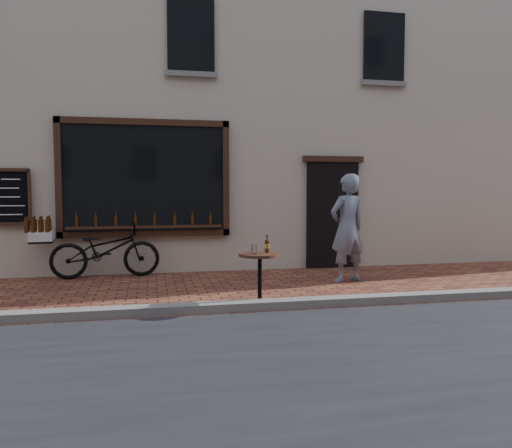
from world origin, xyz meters
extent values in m
plane|color=#5C281D|center=(0.00, 0.00, 0.00)|extent=(90.00, 90.00, 0.00)
cube|color=slate|center=(0.00, 0.20, 0.06)|extent=(90.00, 0.25, 0.12)
cube|color=#C5B39B|center=(0.00, 6.50, 5.00)|extent=(28.00, 6.00, 10.00)
cube|color=black|center=(-1.90, 3.45, 1.85)|extent=(3.00, 0.06, 2.00)
cube|color=black|center=(-1.90, 3.43, 2.91)|extent=(3.24, 0.10, 0.12)
cube|color=black|center=(-1.90, 3.43, 0.79)|extent=(3.24, 0.10, 0.12)
cube|color=black|center=(-3.46, 3.43, 1.85)|extent=(0.12, 0.10, 2.24)
cube|color=black|center=(-0.34, 3.43, 1.85)|extent=(0.12, 0.10, 2.24)
cube|color=black|center=(-1.90, 3.38, 0.92)|extent=(2.90, 0.16, 0.05)
cube|color=black|center=(1.90, 3.46, 1.10)|extent=(1.10, 0.10, 2.20)
cube|color=black|center=(1.90, 3.43, 2.26)|extent=(1.30, 0.10, 0.12)
cube|color=black|center=(-4.30, 3.44, 1.50)|extent=(0.62, 0.04, 0.92)
cylinder|color=#3D1C07|center=(-3.15, 3.38, 1.04)|extent=(0.06, 0.06, 0.19)
cylinder|color=#3D1C07|center=(-2.79, 3.38, 1.04)|extent=(0.06, 0.06, 0.19)
cylinder|color=#3D1C07|center=(-2.44, 3.38, 1.04)|extent=(0.06, 0.06, 0.19)
cylinder|color=#3D1C07|center=(-2.08, 3.38, 1.04)|extent=(0.06, 0.06, 0.19)
cylinder|color=#3D1C07|center=(-1.72, 3.38, 1.04)|extent=(0.06, 0.06, 0.19)
cylinder|color=#3D1C07|center=(-1.36, 3.38, 1.04)|extent=(0.06, 0.06, 0.19)
cylinder|color=#3D1C07|center=(-1.01, 3.38, 1.04)|extent=(0.06, 0.06, 0.19)
cylinder|color=#3D1C07|center=(-0.65, 3.38, 1.04)|extent=(0.06, 0.06, 0.19)
cube|color=black|center=(-1.00, 3.46, 4.60)|extent=(0.90, 0.06, 1.40)
cube|color=black|center=(3.00, 3.46, 4.60)|extent=(0.90, 0.06, 1.40)
imported|color=black|center=(-2.63, 3.20, 0.51)|extent=(2.01, 0.83, 1.03)
cube|color=black|center=(-3.71, 3.12, 0.71)|extent=(0.43, 0.58, 0.03)
cube|color=silver|center=(-3.71, 3.12, 0.81)|extent=(0.43, 0.60, 0.16)
cylinder|color=#3D1C07|center=(-3.58, 2.92, 0.99)|extent=(0.06, 0.06, 0.22)
cylinder|color=#3D1C07|center=(-3.70, 2.91, 0.99)|extent=(0.06, 0.06, 0.22)
cylinder|color=#3D1C07|center=(-3.81, 2.90, 0.99)|extent=(0.06, 0.06, 0.22)
cylinder|color=#3D1C07|center=(-3.93, 2.89, 0.99)|extent=(0.06, 0.06, 0.22)
cylinder|color=#3D1C07|center=(-3.59, 3.06, 0.99)|extent=(0.06, 0.06, 0.22)
cylinder|color=#3D1C07|center=(-3.71, 3.05, 0.99)|extent=(0.06, 0.06, 0.22)
cylinder|color=#3D1C07|center=(-3.82, 3.04, 0.99)|extent=(0.06, 0.06, 0.22)
cylinder|color=#3D1C07|center=(-3.94, 3.03, 0.99)|extent=(0.06, 0.06, 0.22)
cylinder|color=#3D1C07|center=(-3.61, 3.19, 0.99)|extent=(0.06, 0.06, 0.22)
cylinder|color=#3D1C07|center=(-3.72, 3.18, 0.99)|extent=(0.06, 0.06, 0.22)
cylinder|color=#3D1C07|center=(-3.83, 3.18, 0.99)|extent=(0.06, 0.06, 0.22)
cylinder|color=#3D1C07|center=(-3.95, 3.17, 0.99)|extent=(0.06, 0.06, 0.22)
cylinder|color=#3D1C07|center=(-3.62, 3.33, 0.99)|extent=(0.06, 0.06, 0.22)
cylinder|color=black|center=(-0.33, 0.35, 0.01)|extent=(0.43, 0.43, 0.03)
cylinder|color=black|center=(-0.33, 0.35, 0.37)|extent=(0.06, 0.06, 0.68)
cylinder|color=#321B10|center=(-0.33, 0.35, 0.73)|extent=(0.59, 0.59, 0.04)
cylinder|color=gold|center=(-0.21, 0.41, 0.84)|extent=(0.06, 0.06, 0.06)
cylinder|color=white|center=(-0.43, 0.28, 0.82)|extent=(0.08, 0.08, 0.13)
imported|color=slate|center=(1.59, 1.90, 0.96)|extent=(0.80, 0.63, 1.91)
camera|label=1|loc=(-1.81, -6.35, 1.64)|focal=35.00mm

